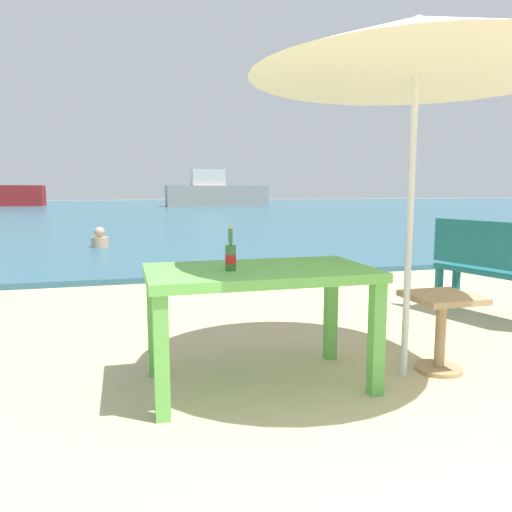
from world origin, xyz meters
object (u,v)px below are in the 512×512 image
Objects in this scene: side_table_wood at (441,321)px; boat_ferry at (215,193)px; beer_bottle_amber at (231,255)px; patio_umbrella at (417,47)px; bench_teal_center at (493,263)px; picnic_table_green at (259,285)px; swimmer_person at (100,239)px.

side_table_wood is 31.47m from boat_ferry.
beer_bottle_amber is 1.73m from patio_umbrella.
picnic_table_green is at bearing -159.22° from bench_teal_center.
patio_umbrella is at bearing -176.72° from side_table_wood.
boat_ferry is at bearing 74.02° from swimmer_person.
boat_ferry reaches higher than patio_umbrella.
side_table_wood is (1.46, -0.05, -0.50)m from beer_bottle_amber.
patio_umbrella reaches higher than bench_teal_center.
patio_umbrella is at bearing -73.47° from swimmer_person.
patio_umbrella is 1.79m from side_table_wood.
picnic_table_green is at bearing 173.35° from patio_umbrella.
patio_umbrella is at bearing -6.65° from picnic_table_green.
bench_teal_center is (2.80, 1.04, -0.31)m from beer_bottle_amber.
swimmer_person is (-2.56, 7.65, -0.11)m from side_table_wood.
picnic_table_green is 1.30m from side_table_wood.
patio_umbrella reaches higher than picnic_table_green.
side_table_wood is at bearing -97.63° from boat_ferry.
side_table_wood is (0.29, 0.02, -1.76)m from patio_umbrella.
beer_bottle_amber is at bearing -81.75° from swimmer_person.
boat_ferry is at bearing 84.61° from bench_teal_center.
swimmer_person is (-3.90, 6.56, -0.30)m from bench_teal_center.
swimmer_person is at bearing 99.75° from picnic_table_green.
picnic_table_green is 0.29m from beer_bottle_amber.
boat_ferry reaches higher than beer_bottle_amber.
patio_umbrella is 31.54m from boat_ferry.
bench_teal_center is 3.06× the size of swimmer_person.
beer_bottle_amber is at bearing -159.65° from bench_teal_center.
swimmer_person is at bearing 120.73° from bench_teal_center.
picnic_table_green reaches higher than swimmer_person.
picnic_table_green is 2.59× the size of side_table_wood.
bench_teal_center is at bearing 34.13° from patio_umbrella.
picnic_table_green is 1.77m from patio_umbrella.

